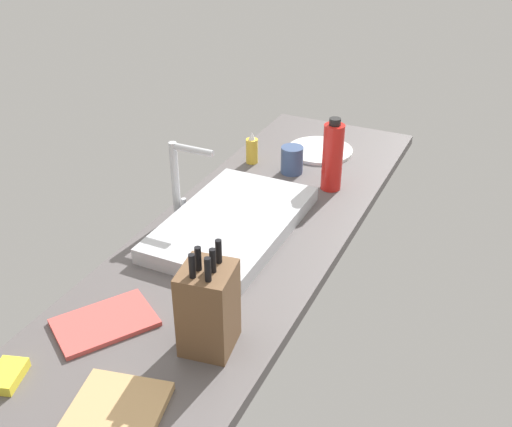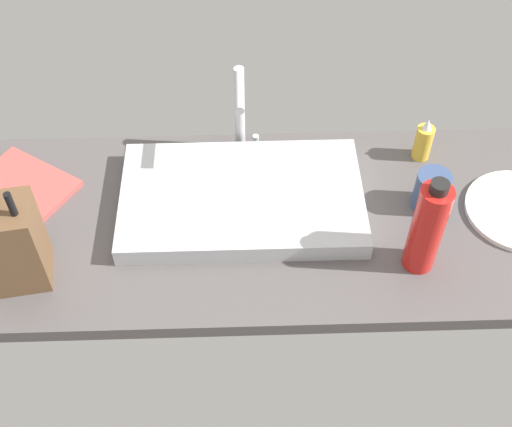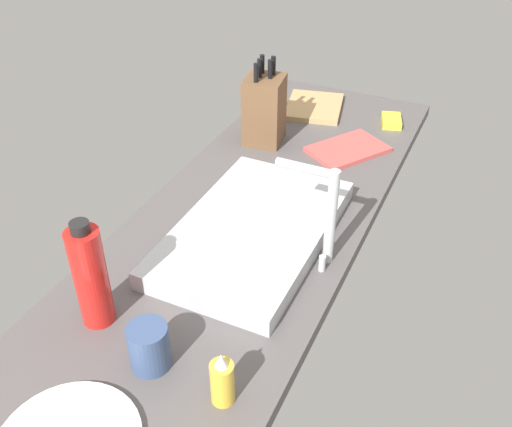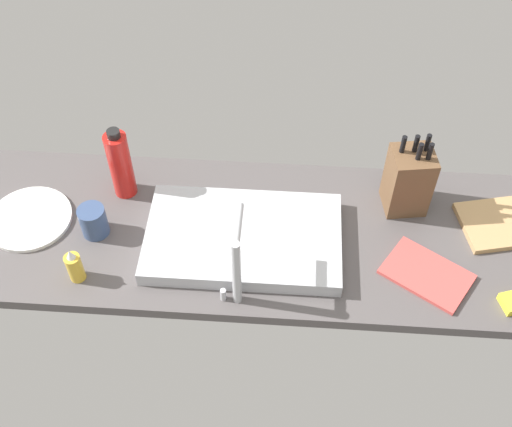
{
  "view_description": "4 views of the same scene",
  "coord_description": "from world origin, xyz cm",
  "px_view_note": "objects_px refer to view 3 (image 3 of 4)",
  "views": [
    {
      "loc": [
        -135.37,
        -67.43,
        97.92
      ],
      "look_at": [
        3.37,
        -1.85,
        8.61
      ],
      "focal_mm": 42.73,
      "sensor_mm": 36.0,
      "label": 1
    },
    {
      "loc": [
        -0.3,
        -98.26,
        119.3
      ],
      "look_at": [
        2.67,
        -3.92,
        9.84
      ],
      "focal_mm": 47.24,
      "sensor_mm": 36.0,
      "label": 2
    },
    {
      "loc": [
        100.07,
        51.56,
        91.22
      ],
      "look_at": [
        -3.0,
        3.55,
        8.94
      ],
      "focal_mm": 40.82,
      "sensor_mm": 36.0,
      "label": 3
    },
    {
      "loc": [
        -11.28,
        114.68,
        148.19
      ],
      "look_at": [
        -3.37,
        0.9,
        12.94
      ],
      "focal_mm": 45.04,
      "sensor_mm": 36.0,
      "label": 4
    }
  ],
  "objects_px": {
    "cutting_board": "(314,107)",
    "coffee_mug": "(149,347)",
    "knife_block": "(264,109)",
    "dish_towel": "(348,149)",
    "dish_sponge": "(391,121)",
    "water_bottle": "(91,276)",
    "faucet": "(324,208)",
    "sink_basin": "(254,230)",
    "soap_bottle": "(222,381)"
  },
  "relations": [
    {
      "from": "sink_basin",
      "to": "dish_towel",
      "type": "xyz_separation_m",
      "value": [
        -0.5,
        0.08,
        -0.02
      ]
    },
    {
      "from": "sink_basin",
      "to": "dish_sponge",
      "type": "xyz_separation_m",
      "value": [
        -0.73,
        0.15,
        -0.01
      ]
    },
    {
      "from": "dish_towel",
      "to": "dish_sponge",
      "type": "bearing_deg",
      "value": 161.89
    },
    {
      "from": "sink_basin",
      "to": "coffee_mug",
      "type": "distance_m",
      "value": 0.43
    },
    {
      "from": "soap_bottle",
      "to": "dish_towel",
      "type": "distance_m",
      "value": 0.95
    },
    {
      "from": "cutting_board",
      "to": "soap_bottle",
      "type": "height_order",
      "value": "soap_bottle"
    },
    {
      "from": "cutting_board",
      "to": "water_bottle",
      "type": "relative_size",
      "value": 0.89
    },
    {
      "from": "dish_towel",
      "to": "soap_bottle",
      "type": "bearing_deg",
      "value": 4.28
    },
    {
      "from": "knife_block",
      "to": "sink_basin",
      "type": "bearing_deg",
      "value": 12.66
    },
    {
      "from": "water_bottle",
      "to": "dish_towel",
      "type": "height_order",
      "value": "water_bottle"
    },
    {
      "from": "faucet",
      "to": "water_bottle",
      "type": "height_order",
      "value": "water_bottle"
    },
    {
      "from": "cutting_board",
      "to": "soap_bottle",
      "type": "bearing_deg",
      "value": 12.6
    },
    {
      "from": "faucet",
      "to": "coffee_mug",
      "type": "xyz_separation_m",
      "value": [
        0.42,
        -0.18,
        -0.1
      ]
    },
    {
      "from": "knife_block",
      "to": "soap_bottle",
      "type": "bearing_deg",
      "value": 11.2
    },
    {
      "from": "faucet",
      "to": "soap_bottle",
      "type": "xyz_separation_m",
      "value": [
        0.43,
        -0.02,
        -0.1
      ]
    },
    {
      "from": "cutting_board",
      "to": "water_bottle",
      "type": "xyz_separation_m",
      "value": [
        1.11,
        -0.06,
        0.11
      ]
    },
    {
      "from": "coffee_mug",
      "to": "soap_bottle",
      "type": "bearing_deg",
      "value": 85.36
    },
    {
      "from": "knife_block",
      "to": "cutting_board",
      "type": "relative_size",
      "value": 1.19
    },
    {
      "from": "knife_block",
      "to": "faucet",
      "type": "bearing_deg",
      "value": 28.31
    },
    {
      "from": "water_bottle",
      "to": "dish_towel",
      "type": "distance_m",
      "value": 0.92
    },
    {
      "from": "sink_basin",
      "to": "faucet",
      "type": "bearing_deg",
      "value": 87.15
    },
    {
      "from": "sink_basin",
      "to": "dish_towel",
      "type": "relative_size",
      "value": 2.42
    },
    {
      "from": "faucet",
      "to": "dish_sponge",
      "type": "bearing_deg",
      "value": -178.41
    },
    {
      "from": "soap_bottle",
      "to": "water_bottle",
      "type": "distance_m",
      "value": 0.34
    },
    {
      "from": "faucet",
      "to": "water_bottle",
      "type": "xyz_separation_m",
      "value": [
        0.37,
        -0.35,
        -0.03
      ]
    },
    {
      "from": "knife_block",
      "to": "cutting_board",
      "type": "distance_m",
      "value": 0.3
    },
    {
      "from": "water_bottle",
      "to": "dish_towel",
      "type": "relative_size",
      "value": 1.09
    },
    {
      "from": "cutting_board",
      "to": "dish_towel",
      "type": "distance_m",
      "value": 0.3
    },
    {
      "from": "dish_towel",
      "to": "coffee_mug",
      "type": "relative_size",
      "value": 2.39
    },
    {
      "from": "water_bottle",
      "to": "dish_sponge",
      "type": "xyz_separation_m",
      "value": [
        -1.11,
        0.33,
        -0.1
      ]
    },
    {
      "from": "faucet",
      "to": "dish_towel",
      "type": "height_order",
      "value": "faucet"
    },
    {
      "from": "faucet",
      "to": "water_bottle",
      "type": "distance_m",
      "value": 0.51
    },
    {
      "from": "faucet",
      "to": "coffee_mug",
      "type": "relative_size",
      "value": 2.56
    },
    {
      "from": "sink_basin",
      "to": "coffee_mug",
      "type": "xyz_separation_m",
      "value": [
        0.43,
        -0.01,
        0.02
      ]
    },
    {
      "from": "dish_towel",
      "to": "coffee_mug",
      "type": "height_order",
      "value": "coffee_mug"
    },
    {
      "from": "faucet",
      "to": "knife_block",
      "type": "xyz_separation_m",
      "value": [
        -0.47,
        -0.35,
        -0.04
      ]
    },
    {
      "from": "water_bottle",
      "to": "faucet",
      "type": "bearing_deg",
      "value": 136.65
    },
    {
      "from": "cutting_board",
      "to": "coffee_mug",
      "type": "bearing_deg",
      "value": 5.05
    },
    {
      "from": "faucet",
      "to": "water_bottle",
      "type": "bearing_deg",
      "value": -43.35
    },
    {
      "from": "soap_bottle",
      "to": "coffee_mug",
      "type": "relative_size",
      "value": 1.24
    },
    {
      "from": "water_bottle",
      "to": "knife_block",
      "type": "bearing_deg",
      "value": -179.65
    },
    {
      "from": "faucet",
      "to": "knife_block",
      "type": "bearing_deg",
      "value": -142.92
    },
    {
      "from": "knife_block",
      "to": "coffee_mug",
      "type": "relative_size",
      "value": 2.75
    },
    {
      "from": "soap_bottle",
      "to": "water_bottle",
      "type": "bearing_deg",
      "value": -101.83
    },
    {
      "from": "sink_basin",
      "to": "faucet",
      "type": "distance_m",
      "value": 0.21
    },
    {
      "from": "dish_towel",
      "to": "dish_sponge",
      "type": "relative_size",
      "value": 2.51
    },
    {
      "from": "sink_basin",
      "to": "knife_block",
      "type": "bearing_deg",
      "value": -158.57
    },
    {
      "from": "soap_bottle",
      "to": "coffee_mug",
      "type": "distance_m",
      "value": 0.16
    },
    {
      "from": "sink_basin",
      "to": "faucet",
      "type": "height_order",
      "value": "faucet"
    },
    {
      "from": "sink_basin",
      "to": "water_bottle",
      "type": "distance_m",
      "value": 0.42
    }
  ]
}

